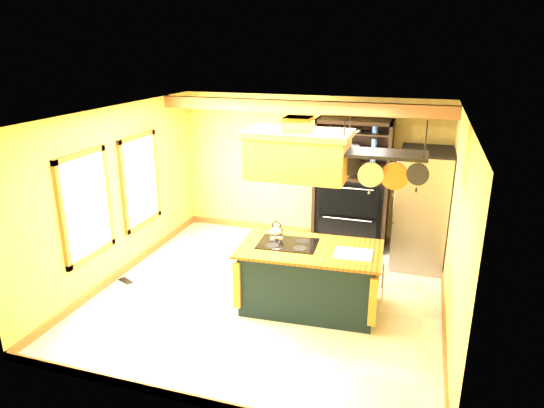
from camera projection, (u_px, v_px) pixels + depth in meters
The scene contains 15 objects.
floor at pixel (270, 294), 7.30m from camera, with size 5.00×5.00×0.00m, color beige.
ceiling at pixel (269, 113), 6.45m from camera, with size 5.00×5.00×0.00m, color white.
wall_back at pixel (310, 168), 9.14m from camera, with size 5.00×0.02×2.70m, color #E6CE54.
wall_front at pixel (189, 290), 4.62m from camera, with size 5.00×0.02×2.70m, color #E6CE54.
wall_left at pixel (118, 193), 7.60m from camera, with size 0.02×5.00×2.70m, color #E6CE54.
wall_right at pixel (456, 228), 6.16m from camera, with size 0.02×5.00×2.70m, color #E6CE54.
ceiling_beam at pixel (301, 107), 8.03m from camera, with size 5.00×0.15×0.20m, color brown.
window_near at pixel (86, 206), 6.85m from camera, with size 0.06×1.06×1.56m.
window_far at pixel (141, 181), 8.11m from camera, with size 0.06×1.06×1.56m.
kitchen_island at pixel (309, 277), 6.79m from camera, with size 2.02×1.20×1.11m.
range_hood at pixel (298, 153), 6.29m from camera, with size 1.37×0.77×0.80m.
pot_rack at pixel (384, 161), 5.99m from camera, with size 1.11×0.52×0.88m.
refrigerator at pixel (421, 211), 8.03m from camera, with size 0.84×0.99×1.94m.
hutch at pixel (351, 199), 8.81m from camera, with size 1.33×0.60×2.35m.
floor_register at pixel (126, 281), 7.68m from camera, with size 0.28×0.12×0.01m, color black.
Camera 1 is at (2.00, -6.19, 3.58)m, focal length 32.00 mm.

